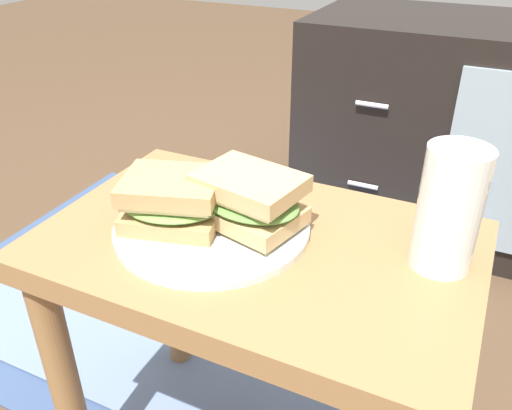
{
  "coord_description": "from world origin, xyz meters",
  "views": [
    {
      "loc": [
        0.24,
        -0.52,
        0.84
      ],
      "look_at": [
        -0.0,
        0.0,
        0.51
      ],
      "focal_mm": 37.33,
      "sensor_mm": 36.0,
      "label": 1
    }
  ],
  "objects_px": {
    "sandwich_front": "(173,201)",
    "beer_glass": "(449,213)",
    "tv_cabinet": "(486,135)",
    "plate": "(212,226)",
    "sandwich_back": "(250,198)"
  },
  "relations": [
    {
      "from": "sandwich_back",
      "to": "tv_cabinet",
      "type": "bearing_deg",
      "value": 75.0
    },
    {
      "from": "tv_cabinet",
      "to": "beer_glass",
      "type": "height_order",
      "value": "beer_glass"
    },
    {
      "from": "sandwich_back",
      "to": "beer_glass",
      "type": "distance_m",
      "value": 0.24
    },
    {
      "from": "sandwich_back",
      "to": "beer_glass",
      "type": "height_order",
      "value": "beer_glass"
    },
    {
      "from": "tv_cabinet",
      "to": "beer_glass",
      "type": "relative_size",
      "value": 6.37
    },
    {
      "from": "tv_cabinet",
      "to": "plate",
      "type": "distance_m",
      "value": 1.01
    },
    {
      "from": "tv_cabinet",
      "to": "plate",
      "type": "xyz_separation_m",
      "value": [
        -0.3,
        -0.95,
        0.17
      ]
    },
    {
      "from": "sandwich_front",
      "to": "beer_glass",
      "type": "distance_m",
      "value": 0.34
    },
    {
      "from": "sandwich_front",
      "to": "beer_glass",
      "type": "relative_size",
      "value": 1.02
    },
    {
      "from": "tv_cabinet",
      "to": "plate",
      "type": "height_order",
      "value": "tv_cabinet"
    },
    {
      "from": "tv_cabinet",
      "to": "sandwich_front",
      "type": "relative_size",
      "value": 6.23
    },
    {
      "from": "tv_cabinet",
      "to": "sandwich_back",
      "type": "bearing_deg",
      "value": -105.0
    },
    {
      "from": "tv_cabinet",
      "to": "sandwich_front",
      "type": "distance_m",
      "value": 1.05
    },
    {
      "from": "beer_glass",
      "to": "plate",
      "type": "bearing_deg",
      "value": -169.67
    },
    {
      "from": "sandwich_front",
      "to": "beer_glass",
      "type": "bearing_deg",
      "value": 12.09
    }
  ]
}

